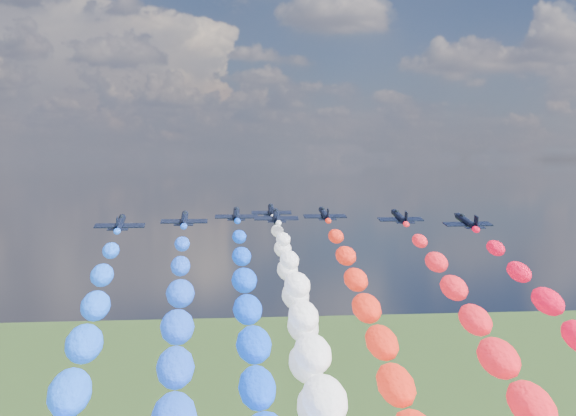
{
  "coord_description": "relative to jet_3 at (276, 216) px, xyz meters",
  "views": [
    {
      "loc": [
        -16.0,
        -144.18,
        111.36
      ],
      "look_at": [
        0.0,
        4.0,
        102.14
      ],
      "focal_mm": 48.59,
      "sensor_mm": 36.0,
      "label": 1
    }
  ],
  "objects": [
    {
      "name": "trail_4",
      "position": [
        0.45,
        -50.52,
        -22.59
      ],
      "size": [
        7.28,
        131.81,
        50.54
      ],
      "primitive_type": null,
      "color": "silver"
    },
    {
      "name": "jet_6",
      "position": [
        23.83,
        -5.31,
        0.0
      ],
      "size": [
        9.23,
        12.36,
        4.79
      ],
      "primitive_type": null,
      "rotation": [
        0.19,
        0.0,
        0.04
      ],
      "color": "black"
    },
    {
      "name": "jet_2",
      "position": [
        -7.7,
        5.68,
        0.0
      ],
      "size": [
        9.31,
        12.41,
        4.79
      ],
      "primitive_type": null,
      "rotation": [
        0.19,
        0.0,
        -0.05
      ],
      "color": "black"
    },
    {
      "name": "jet_5",
      "position": [
        10.45,
        4.52,
        0.0
      ],
      "size": [
        8.87,
        12.1,
        4.79
      ],
      "primitive_type": null,
      "rotation": [
        0.19,
        0.0,
        0.01
      ],
      "color": "black"
    },
    {
      "name": "jet_7",
      "position": [
        33.06,
        -17.66,
        0.0
      ],
      "size": [
        9.54,
        12.57,
        4.79
      ],
      "primitive_type": null,
      "rotation": [
        0.19,
        0.0,
        0.07
      ],
      "color": "black"
    },
    {
      "name": "jet_0",
      "position": [
        -29.12,
        -14.31,
        0.0
      ],
      "size": [
        8.83,
        12.07,
        4.79
      ],
      "primitive_type": null,
      "rotation": [
        0.19,
        0.0,
        -0.01
      ],
      "color": "black"
    },
    {
      "name": "jet_4",
      "position": [
        0.45,
        16.63,
        0.0
      ],
      "size": [
        9.37,
        12.46,
        4.79
      ],
      "primitive_type": null,
      "rotation": [
        0.19,
        0.0,
        -0.05
      ],
      "color": "black"
    },
    {
      "name": "jet_3",
      "position": [
        0.0,
        0.0,
        0.0
      ],
      "size": [
        9.48,
        12.54,
        4.79
      ],
      "primitive_type": null,
      "rotation": [
        0.19,
        0.0,
        -0.06
      ],
      "color": "black"
    },
    {
      "name": "jet_1",
      "position": [
        -18.03,
        -5.68,
        0.0
      ],
      "size": [
        8.98,
        12.18,
        4.79
      ],
      "primitive_type": null,
      "rotation": [
        0.19,
        0.0,
        -0.02
      ],
      "color": "black"
    }
  ]
}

